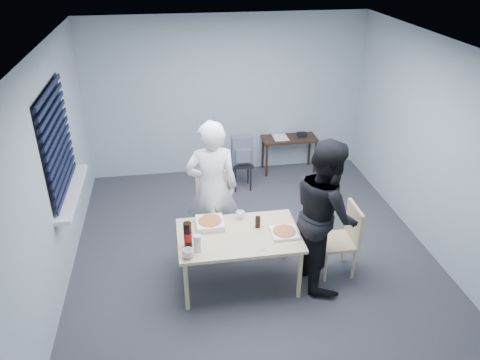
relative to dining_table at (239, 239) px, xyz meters
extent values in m
plane|color=#333338|center=(0.27, 0.48, -0.60)|extent=(5.00, 5.00, 0.00)
plane|color=white|center=(0.27, 0.48, 2.00)|extent=(5.00, 5.00, 0.00)
plane|color=#9EACB1|center=(0.27, 2.98, 0.70)|extent=(4.50, 0.00, 4.50)
plane|color=#9EACB1|center=(0.27, -2.02, 0.70)|extent=(4.50, 0.00, 4.50)
plane|color=#9EACB1|center=(-1.98, 0.48, 0.70)|extent=(0.00, 5.00, 5.00)
plane|color=#9EACB1|center=(2.52, 0.48, 0.70)|extent=(0.00, 5.00, 5.00)
plane|color=black|center=(-1.97, 0.88, 0.95)|extent=(0.00, 1.30, 1.30)
cube|color=black|center=(-1.94, 0.88, 0.95)|extent=(0.04, 1.30, 1.25)
cube|color=silver|center=(-1.89, 0.88, 0.28)|extent=(0.18, 1.42, 0.05)
cube|color=beige|center=(0.00, 0.00, 0.04)|extent=(1.36, 0.86, 0.04)
cylinder|color=beige|center=(-0.62, -0.37, -0.29)|extent=(0.05, 0.05, 0.63)
cylinder|color=beige|center=(-0.62, 0.37, -0.29)|extent=(0.05, 0.05, 0.63)
cylinder|color=beige|center=(0.62, -0.37, -0.29)|extent=(0.05, 0.05, 0.63)
cylinder|color=beige|center=(0.62, 0.37, -0.29)|extent=(0.05, 0.05, 0.63)
cube|color=beige|center=(-0.18, 0.97, -0.17)|extent=(0.42, 0.42, 0.04)
cube|color=beige|center=(-0.18, 1.16, 0.07)|extent=(0.42, 0.04, 0.44)
cylinder|color=beige|center=(-0.35, 0.80, -0.40)|extent=(0.03, 0.03, 0.41)
cylinder|color=beige|center=(-0.35, 1.14, -0.40)|extent=(0.03, 0.03, 0.41)
cylinder|color=beige|center=(-0.01, 0.80, -0.40)|extent=(0.03, 0.03, 0.41)
cylinder|color=beige|center=(-0.01, 1.14, -0.40)|extent=(0.03, 0.03, 0.41)
cube|color=beige|center=(1.16, 0.00, -0.17)|extent=(0.42, 0.42, 0.04)
cube|color=beige|center=(1.35, 0.00, 0.07)|extent=(0.04, 0.42, 0.44)
cylinder|color=beige|center=(0.99, -0.17, -0.40)|extent=(0.03, 0.03, 0.41)
cylinder|color=beige|center=(0.99, 0.17, -0.40)|extent=(0.03, 0.03, 0.41)
cylinder|color=beige|center=(1.33, -0.17, -0.40)|extent=(0.03, 0.03, 0.41)
cylinder|color=beige|center=(1.33, 0.17, -0.40)|extent=(0.03, 0.03, 0.41)
imported|color=white|center=(-0.22, 0.69, 0.28)|extent=(0.65, 0.42, 1.77)
imported|color=black|center=(0.96, -0.07, 0.28)|extent=(0.47, 0.86, 1.77)
cube|color=#331F14|center=(1.30, 2.76, -0.02)|extent=(0.91, 0.41, 0.04)
cylinder|color=#331F14|center=(0.88, 2.60, -0.32)|extent=(0.04, 0.04, 0.57)
cylinder|color=#331F14|center=(0.88, 2.93, -0.32)|extent=(0.04, 0.04, 0.57)
cylinder|color=#331F14|center=(1.71, 2.60, -0.32)|extent=(0.04, 0.04, 0.57)
cylinder|color=#331F14|center=(1.71, 2.93, -0.32)|extent=(0.04, 0.04, 0.57)
cube|color=black|center=(0.41, 2.26, -0.17)|extent=(0.32, 0.32, 0.04)
cylinder|color=black|center=(0.28, 2.14, -0.40)|extent=(0.04, 0.04, 0.41)
cylinder|color=black|center=(0.28, 2.38, -0.40)|extent=(0.04, 0.04, 0.41)
cylinder|color=black|center=(0.53, 2.14, -0.40)|extent=(0.04, 0.04, 0.41)
cylinder|color=black|center=(0.53, 2.38, -0.40)|extent=(0.04, 0.04, 0.41)
cube|color=slate|center=(0.41, 2.26, 0.07)|extent=(0.32, 0.17, 0.45)
cube|color=slate|center=(0.41, 2.14, 0.02)|extent=(0.24, 0.06, 0.21)
cube|color=white|center=(-0.30, 0.22, 0.08)|extent=(0.31, 0.31, 0.03)
cube|color=white|center=(-0.30, 0.22, 0.11)|extent=(0.31, 0.31, 0.03)
cylinder|color=#CC7F38|center=(-0.30, 0.22, 0.13)|extent=(0.27, 0.27, 0.01)
cube|color=white|center=(0.50, -0.07, 0.08)|extent=(0.30, 0.30, 0.03)
cylinder|color=#CC7F38|center=(0.50, -0.07, 0.10)|extent=(0.25, 0.25, 0.01)
imported|color=white|center=(-0.58, -0.33, 0.11)|extent=(0.17, 0.17, 0.10)
imported|color=white|center=(0.07, 0.32, 0.11)|extent=(0.10, 0.10, 0.09)
cylinder|color=black|center=(0.24, 0.11, 0.13)|extent=(0.06, 0.06, 0.13)
cylinder|color=black|center=(-0.57, -0.14, 0.21)|extent=(0.09, 0.09, 0.30)
cylinder|color=red|center=(-0.57, -0.14, 0.19)|extent=(0.09, 0.09, 0.10)
cylinder|color=silver|center=(-0.48, -0.23, 0.16)|extent=(0.09, 0.09, 0.19)
torus|color=red|center=(0.21, -0.32, 0.06)|extent=(0.06, 0.06, 0.00)
cube|color=white|center=(1.15, 2.79, 0.01)|extent=(0.32, 0.38, 0.01)
cube|color=black|center=(1.52, 2.78, 0.04)|extent=(0.16, 0.11, 0.06)
camera|label=1|loc=(-0.67, -4.28, 3.03)|focal=35.00mm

